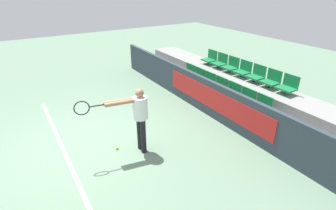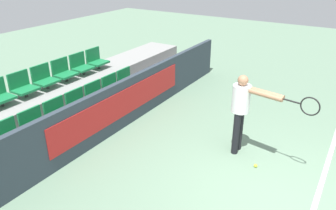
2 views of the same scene
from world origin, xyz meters
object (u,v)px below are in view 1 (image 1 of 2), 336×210
(stadium_chair_1, at_px, (197,77))
(stadium_chair_13, at_px, (288,86))
(stadium_chair_6, at_px, (261,106))
(tennis_ball, at_px, (117,148))
(stadium_chair_9, at_px, (231,65))
(stadium_chair_5, at_px, (246,99))
(stadium_chair_7, at_px, (210,58))
(stadium_chair_10, at_px, (243,70))
(tennis_player, at_px, (137,114))
(stadium_chair_2, at_px, (208,81))
(stadium_chair_12, at_px, (271,80))
(stadium_chair_4, at_px, (232,92))
(stadium_chair_0, at_px, (188,72))
(stadium_chair_11, at_px, (257,74))
(stadium_chair_8, at_px, (220,62))
(stadium_chair_3, at_px, (219,87))

(stadium_chair_1, distance_m, stadium_chair_13, 3.04)
(stadium_chair_6, distance_m, tennis_ball, 3.99)
(stadium_chair_9, bearing_deg, stadium_chair_5, -31.16)
(stadium_chair_7, xyz_separation_m, stadium_chair_9, (1.13, 0.00, 0.00))
(stadium_chair_7, bearing_deg, stadium_chair_9, 0.00)
(stadium_chair_10, distance_m, tennis_player, 4.49)
(stadium_chair_2, bearing_deg, stadium_chair_1, 180.00)
(stadium_chair_6, relative_size, stadium_chair_9, 1.00)
(stadium_chair_7, xyz_separation_m, stadium_chair_12, (2.83, 0.00, 0.00))
(stadium_chair_7, height_order, stadium_chair_10, same)
(stadium_chair_5, height_order, tennis_player, tennis_player)
(stadium_chair_13, bearing_deg, stadium_chair_4, -137.79)
(stadium_chair_0, xyz_separation_m, stadium_chair_11, (2.27, 1.03, 0.39))
(stadium_chair_2, distance_m, stadium_chair_12, 2.03)
(stadium_chair_6, distance_m, stadium_chair_8, 3.04)
(stadium_chair_0, distance_m, stadium_chair_7, 1.10)
(stadium_chair_2, bearing_deg, stadium_chair_10, 61.14)
(stadium_chair_9, height_order, stadium_chair_10, same)
(stadium_chair_8, distance_m, stadium_chair_13, 2.83)
(stadium_chair_8, xyz_separation_m, tennis_player, (2.11, -4.39, -0.01))
(stadium_chair_5, xyz_separation_m, stadium_chair_6, (0.57, 0.00, 0.00))
(stadium_chair_0, relative_size, stadium_chair_7, 1.00)
(stadium_chair_0, relative_size, stadium_chair_9, 1.00)
(stadium_chair_3, xyz_separation_m, stadium_chair_11, (0.57, 1.03, 0.39))
(stadium_chair_9, bearing_deg, stadium_chair_1, -118.86)
(stadium_chair_6, relative_size, stadium_chair_11, 1.00)
(tennis_ball, bearing_deg, stadium_chair_8, 110.17)
(stadium_chair_7, bearing_deg, stadium_chair_13, 0.00)
(stadium_chair_1, distance_m, tennis_player, 3.98)
(stadium_chair_7, height_order, tennis_player, tennis_player)
(stadium_chair_6, relative_size, stadium_chair_13, 1.00)
(stadium_chair_1, height_order, stadium_chair_7, stadium_chair_7)
(stadium_chair_9, bearing_deg, tennis_player, -70.65)
(stadium_chair_8, xyz_separation_m, stadium_chair_11, (1.70, 0.00, 0.00))
(stadium_chair_6, relative_size, stadium_chair_10, 1.00)
(stadium_chair_9, height_order, stadium_chair_12, same)
(stadium_chair_8, relative_size, stadium_chair_11, 1.00)
(stadium_chair_3, relative_size, stadium_chair_11, 1.00)
(tennis_player, bearing_deg, stadium_chair_12, 97.77)
(stadium_chair_3, height_order, stadium_chair_12, stadium_chair_12)
(stadium_chair_5, bearing_deg, stadium_chair_12, 90.00)
(stadium_chair_13, xyz_separation_m, tennis_ball, (-1.06, -4.83, -0.98))
(stadium_chair_3, height_order, stadium_chair_4, same)
(stadium_chair_0, xyz_separation_m, tennis_player, (2.67, -3.36, 0.37))
(stadium_chair_11, bearing_deg, stadium_chair_6, -42.21)
(stadium_chair_9, bearing_deg, stadium_chair_7, 180.00)
(stadium_chair_12, height_order, tennis_ball, stadium_chair_12)
(stadium_chair_7, relative_size, stadium_chair_11, 1.00)
(stadium_chair_7, bearing_deg, stadium_chair_0, -90.00)
(stadium_chair_2, height_order, tennis_ball, stadium_chair_2)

